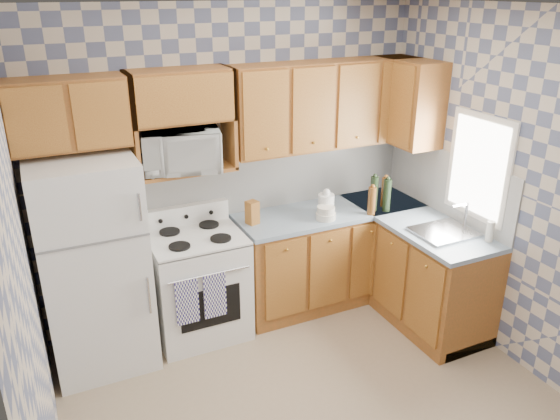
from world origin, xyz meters
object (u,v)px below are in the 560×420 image
Objects in this scene: microwave at (181,150)px; electric_kettle at (326,204)px; stove_body at (198,286)px; refrigerator at (94,266)px.

microwave is 3.26× the size of electric_kettle.
electric_kettle is (1.23, -0.17, -0.60)m from microwave.
stove_body is 4.95× the size of electric_kettle.
microwave reaches higher than stove_body.
microwave is at bearing 104.40° from stove_body.
electric_kettle is at bearing -2.40° from stove_body.
refrigerator is at bearing 179.28° from electric_kettle.
refrigerator is at bearing -157.89° from microwave.
stove_body is at bearing 1.78° from refrigerator.
microwave reaches higher than electric_kettle.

